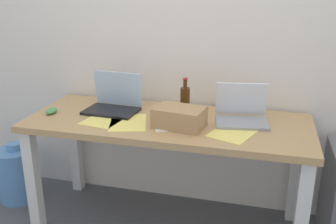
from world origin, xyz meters
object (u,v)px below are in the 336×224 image
object	(u,v)px
laptop_right	(242,114)
beer_bottle	(185,100)
water_cooler_jug	(17,174)
computer_mouse	(52,111)
cardboard_box	(179,117)
laptop_left	(114,103)
desk	(168,136)

from	to	relation	value
laptop_right	beer_bottle	distance (m)	0.36
water_cooler_jug	computer_mouse	bearing A→B (deg)	-15.60
cardboard_box	laptop_left	bearing A→B (deg)	159.66
laptop_left	cardboard_box	xyz separation A→B (m)	(0.47, -0.18, 0.01)
laptop_right	computer_mouse	world-z (taller)	laptop_right
desk	water_cooler_jug	size ratio (longest dim) A/B	3.87
laptop_right	desk	bearing A→B (deg)	-170.07
laptop_left	water_cooler_jug	xyz separation A→B (m)	(-0.77, -0.04, -0.60)
beer_bottle	cardboard_box	world-z (taller)	beer_bottle
laptop_left	cardboard_box	distance (m)	0.51
desk	beer_bottle	xyz separation A→B (m)	(0.08, 0.11, 0.20)
water_cooler_jug	beer_bottle	bearing A→B (deg)	3.14
desk	water_cooler_jug	xyz separation A→B (m)	(-1.15, 0.04, -0.44)
cardboard_box	water_cooler_jug	world-z (taller)	cardboard_box
laptop_left	computer_mouse	world-z (taller)	laptop_left
desk	computer_mouse	size ratio (longest dim) A/B	17.03
water_cooler_jug	desk	bearing A→B (deg)	-2.17
desk	computer_mouse	distance (m)	0.76
laptop_left	computer_mouse	size ratio (longest dim) A/B	3.44
cardboard_box	beer_bottle	bearing A→B (deg)	93.33
laptop_right	water_cooler_jug	world-z (taller)	laptop_right
laptop_right	beer_bottle	world-z (taller)	beer_bottle
laptop_left	water_cooler_jug	distance (m)	0.97
computer_mouse	cardboard_box	world-z (taller)	cardboard_box
laptop_left	water_cooler_jug	size ratio (longest dim) A/B	0.78
laptop_right	computer_mouse	size ratio (longest dim) A/B	3.34
laptop_right	laptop_left	bearing A→B (deg)	179.63
desk	cardboard_box	bearing A→B (deg)	-46.02
beer_bottle	cardboard_box	xyz separation A→B (m)	(0.01, -0.21, -0.04)
laptop_right	beer_bottle	xyz separation A→B (m)	(-0.35, 0.04, 0.05)
laptop_right	beer_bottle	size ratio (longest dim) A/B	1.40
computer_mouse	cardboard_box	size ratio (longest dim) A/B	0.36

